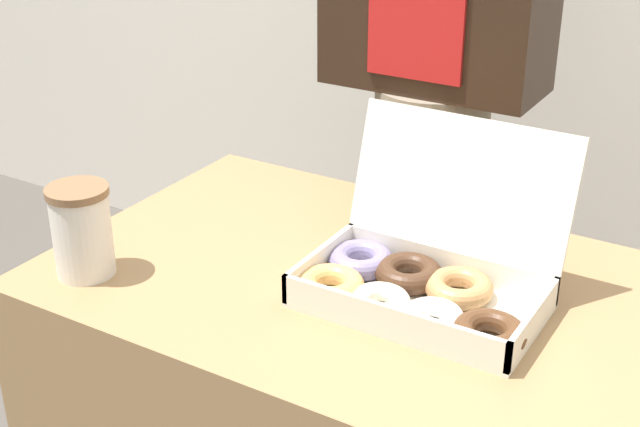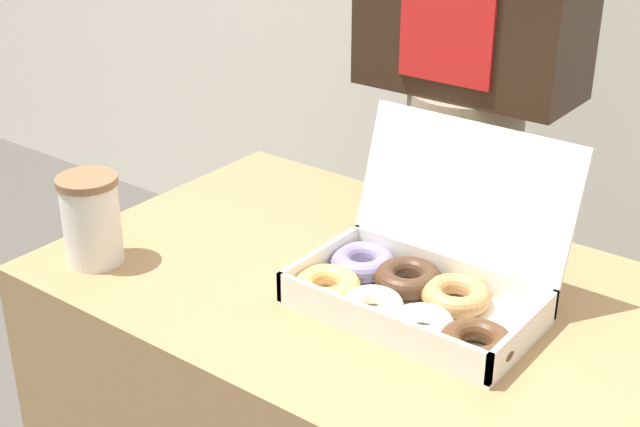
{
  "view_description": "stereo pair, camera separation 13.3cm",
  "coord_description": "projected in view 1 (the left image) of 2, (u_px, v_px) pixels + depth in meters",
  "views": [
    {
      "loc": [
        0.53,
        -1.07,
        1.4
      ],
      "look_at": [
        -0.09,
        -0.04,
        0.83
      ],
      "focal_mm": 50.0,
      "sensor_mm": 36.0,
      "label": 1
    },
    {
      "loc": [
        0.64,
        -1.0,
        1.4
      ],
      "look_at": [
        -0.09,
        -0.04,
        0.83
      ],
      "focal_mm": 50.0,
      "sensor_mm": 36.0,
      "label": 2
    }
  ],
  "objects": [
    {
      "name": "coffee_cup",
      "position": [
        82.0,
        231.0,
        1.37
      ],
      "size": [
        0.1,
        0.1,
        0.15
      ],
      "color": "silver",
      "rests_on": "table"
    },
    {
      "name": "donut_box",
      "position": [
        416.0,
        279.0,
        1.31
      ],
      "size": [
        0.39,
        0.28,
        0.25
      ],
      "color": "white",
      "rests_on": "table"
    },
    {
      "name": "person_customer",
      "position": [
        434.0,
        84.0,
        1.89
      ],
      "size": [
        0.45,
        0.25,
        1.59
      ],
      "color": "gray",
      "rests_on": "ground_plane"
    }
  ]
}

